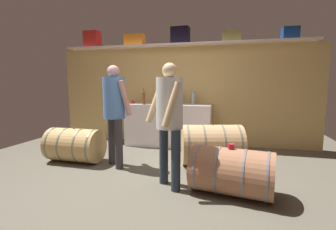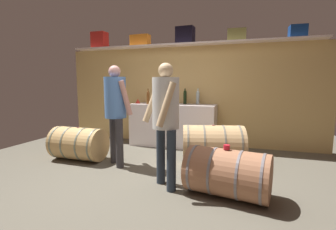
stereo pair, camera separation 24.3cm
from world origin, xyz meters
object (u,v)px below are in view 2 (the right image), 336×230
at_px(toolcase_red, 100,40).
at_px(tasting_cup, 227,147).
at_px(toolcase_black, 185,35).
at_px(work_cabinet, 173,125).
at_px(toolcase_navy, 298,32).
at_px(winemaker_pouring, 116,105).
at_px(wine_barrel_far, 79,143).
at_px(wine_bottle_amber, 148,97).
at_px(red_funnel, 138,101).
at_px(toolcase_orange, 140,41).
at_px(visitor_tasting, 165,112).
at_px(wine_barrel_flank, 213,146).
at_px(wine_bottle_dark, 185,97).
at_px(wine_bottle_clear, 198,97).
at_px(toolcase_olive, 237,35).
at_px(wine_barrel_near, 227,173).
at_px(wine_glass, 175,99).

height_order(toolcase_red, tasting_cup, toolcase_red).
xyz_separation_m(toolcase_black, work_cabinet, (-0.20, -0.19, -1.84)).
bearing_deg(toolcase_red, toolcase_navy, 1.23).
bearing_deg(winemaker_pouring, wine_barrel_far, -142.27).
distance_m(toolcase_navy, wine_bottle_amber, 3.02).
height_order(toolcase_navy, red_funnel, toolcase_navy).
relative_size(toolcase_orange, visitor_tasting, 0.27).
bearing_deg(wine_barrel_flank, toolcase_red, 142.23).
xyz_separation_m(toolcase_red, tasting_cup, (3.08, -2.23, -1.71)).
bearing_deg(wine_bottle_dark, wine_barrel_flank, -57.15).
relative_size(wine_barrel_flank, tasting_cup, 14.94).
relative_size(work_cabinet, wine_barrel_flank, 1.65).
height_order(work_cabinet, wine_bottle_amber, wine_bottle_amber).
xyz_separation_m(wine_bottle_clear, red_funnel, (-1.27, -0.19, -0.10)).
bearing_deg(wine_bottle_clear, red_funnel, -171.52).
relative_size(toolcase_black, work_cabinet, 0.20).
bearing_deg(toolcase_orange, winemaker_pouring, -77.33).
distance_m(toolcase_olive, wine_barrel_near, 2.96).
bearing_deg(wine_barrel_far, tasting_cup, -13.36).
distance_m(wine_bottle_amber, red_funnel, 0.36).
xyz_separation_m(toolcase_red, toolcase_olive, (3.04, 0.00, -0.06)).
distance_m(toolcase_red, toolcase_orange, 1.02).
distance_m(wine_glass, tasting_cup, 2.59).
bearing_deg(winemaker_pouring, wine_glass, 114.12).
distance_m(toolcase_orange, visitor_tasting, 2.87).
bearing_deg(winemaker_pouring, wine_bottle_dark, 106.91).
bearing_deg(toolcase_red, toolcase_olive, 1.23).
xyz_separation_m(toolcase_black, wine_glass, (-0.20, -0.01, -1.30)).
bearing_deg(wine_barrel_near, work_cabinet, 131.94).
xyz_separation_m(red_funnel, tasting_cup, (2.04, -2.02, -0.34)).
xyz_separation_m(toolcase_red, wine_barrel_flank, (2.79, -1.20, -1.96)).
distance_m(wine_bottle_amber, visitor_tasting, 2.08).
bearing_deg(work_cabinet, wine_barrel_flank, -46.33).
distance_m(work_cabinet, visitor_tasting, 2.15).
xyz_separation_m(wine_bottle_dark, winemaker_pouring, (-0.72, -1.60, -0.06)).
xyz_separation_m(toolcase_orange, toolcase_navy, (3.08, 0.00, -0.01)).
distance_m(toolcase_red, wine_bottle_clear, 2.63).
height_order(wine_barrel_far, tasting_cup, tasting_cup).
relative_size(work_cabinet, red_funnel, 16.10).
height_order(toolcase_navy, wine_bottle_amber, toolcase_navy).
relative_size(red_funnel, visitor_tasting, 0.07).
bearing_deg(toolcase_orange, tasting_cup, -45.12).
xyz_separation_m(toolcase_orange, visitor_tasting, (1.32, -2.21, -1.28)).
height_order(toolcase_black, wine_glass, toolcase_black).
bearing_deg(visitor_tasting, toolcase_black, -38.46).
relative_size(wine_bottle_dark, wine_bottle_amber, 1.00).
bearing_deg(wine_glass, toolcase_navy, 0.24).
relative_size(toolcase_navy, wine_barrel_flank, 0.26).
xyz_separation_m(red_funnel, wine_barrel_far, (-0.49, -1.38, -0.65)).
bearing_deg(winemaker_pouring, wine_bottle_amber, 130.00).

